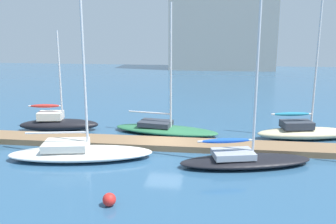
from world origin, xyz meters
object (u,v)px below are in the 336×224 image
mooring_buoy_red (109,200)px  harbor_building_distant (222,17)px  sailboat_5 (304,131)px  sailboat_3 (165,128)px  sailboat_4 (244,158)px  sailboat_2 (79,151)px  sailboat_1 (58,123)px

mooring_buoy_red → harbor_building_distant: 63.94m
sailboat_5 → harbor_building_distant: (-5.70, 50.72, 10.03)m
sailboat_3 → sailboat_4: sailboat_4 is taller
sailboat_2 → harbor_building_distant: bearing=69.7°
sailboat_5 → mooring_buoy_red: 16.53m
sailboat_2 → sailboat_5: bearing=12.1°
sailboat_3 → harbor_building_distant: bearing=93.4°
sailboat_1 → harbor_building_distant: (13.27, 51.11, 9.99)m
sailboat_4 → harbor_building_distant: size_ratio=0.57×
sailboat_3 → harbor_building_distant: size_ratio=0.46×
sailboat_2 → sailboat_5: size_ratio=1.06×
sailboat_3 → mooring_buoy_red: sailboat_3 is taller
sailboat_3 → sailboat_1: bearing=-169.0°
harbor_building_distant → sailboat_3: bearing=-95.3°
sailboat_1 → mooring_buoy_red: 14.08m
sailboat_2 → mooring_buoy_red: bearing=-68.8°
sailboat_5 → sailboat_4: bearing=-138.6°
sailboat_4 → sailboat_5: size_ratio=1.11×
sailboat_3 → sailboat_4: bearing=-38.9°
sailboat_1 → harbor_building_distant: harbor_building_distant is taller
sailboat_1 → sailboat_5: bearing=-8.8°
sailboat_5 → mooring_buoy_red: bearing=-143.7°
sailboat_3 → sailboat_5: bearing=9.1°
sailboat_1 → sailboat_3: (8.54, 0.33, -0.21)m
sailboat_1 → sailboat_2: sailboat_2 is taller
sailboat_1 → sailboat_4: (14.16, -5.84, -0.13)m
sailboat_5 → harbor_building_distant: size_ratio=0.52×
sailboat_1 → mooring_buoy_red: size_ratio=12.70×
mooring_buoy_red → harbor_building_distant: size_ratio=0.03×
sailboat_2 → sailboat_4: (10.06, 0.16, 0.01)m
sailboat_1 → harbor_building_distant: size_ratio=0.37×
sailboat_1 → harbor_building_distant: bearing=65.5°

